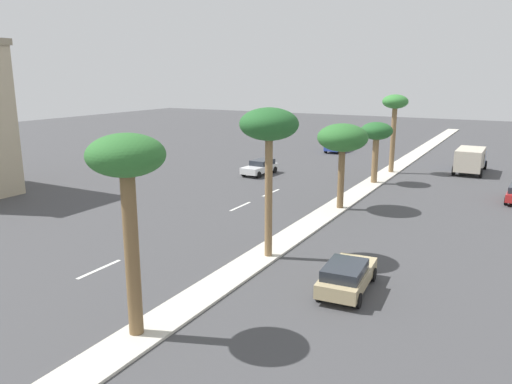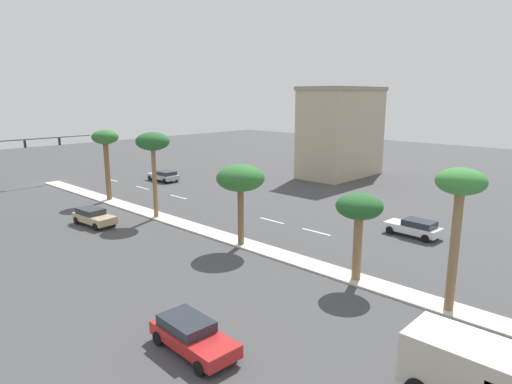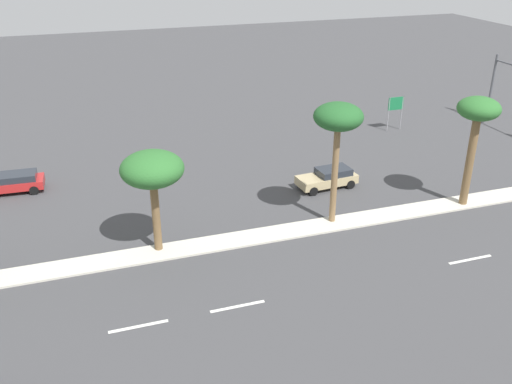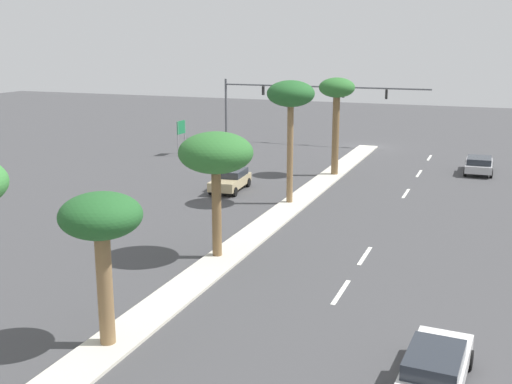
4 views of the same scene
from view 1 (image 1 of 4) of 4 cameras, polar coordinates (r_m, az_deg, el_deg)
The scene contains 15 objects.
ground_plane at distance 37.99m, azimuth 9.99°, elevation -1.21°, with size 160.00×160.00×0.00m, color #424244.
median_curb at distance 47.81m, azimuth 14.12°, elevation 1.65°, with size 1.80×94.54×0.12m, color beige.
lane_stripe_near at distance 26.10m, azimuth -17.51°, elevation -8.42°, with size 0.20×2.80×0.01m, color silver.
lane_stripe_inboard at distance 36.37m, azimuth -1.79°, elevation -1.65°, with size 0.20×2.80×0.01m, color silver.
lane_stripe_far at distance 40.51m, azimuth 1.72°, elevation -0.09°, with size 0.20×2.80×0.01m, color silver.
palm_tree_front at distance 17.52m, azimuth -14.58°, elevation 2.56°, with size 2.71×2.71×7.36m.
palm_tree_inboard at distance 24.86m, azimuth 1.50°, elevation 7.25°, with size 2.97×2.97×7.70m.
palm_tree_far at distance 35.16m, azimuth 9.89°, elevation 6.00°, with size 3.52×3.52×5.98m.
palm_tree_trailing at distance 44.46m, azimuth 13.63°, elevation 6.53°, with size 2.76×2.76×5.29m.
palm_tree_near at distance 49.64m, azimuth 15.63°, elevation 9.32°, with size 2.42×2.42×7.44m.
sedan_black_front at distance 70.98m, azimuth 10.77°, elevation 6.10°, with size 2.16×4.53×1.38m.
sedan_white_near at distance 47.85m, azimuth 0.49°, elevation 2.90°, with size 2.05×4.36×1.39m.
sedan_tan_mid at distance 22.61m, azimuth 10.36°, elevation -9.39°, with size 2.17×4.41×1.40m.
sedan_blue_center at distance 62.88m, azimuth 9.25°, elevation 5.23°, with size 1.92×4.22×1.35m.
box_truck at distance 52.83m, azimuth 23.35°, elevation 3.46°, with size 2.63×6.01×2.43m.
Camera 1 is at (11.70, 1.87, 9.40)m, focal length 34.93 mm.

